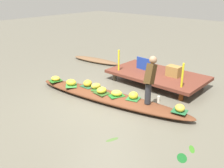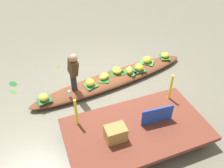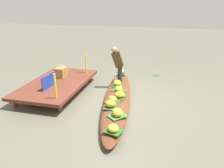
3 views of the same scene
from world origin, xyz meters
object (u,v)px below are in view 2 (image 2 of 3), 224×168
Objects in this scene: market_banner at (157,115)px; water_bottle at (69,93)px; banana_bunch_6 at (139,67)px; vendor_person at (73,70)px; banana_bunch_1 at (104,76)px; banana_bunch_7 at (44,97)px; banana_bunch_4 at (90,82)px; banana_bunch_5 at (165,55)px; banana_bunch_2 at (147,60)px; vendor_boat at (113,79)px; banana_bunch_0 at (129,70)px; banana_bunch_3 at (117,70)px; produce_crate at (116,133)px.

water_bottle is at bearing -42.79° from market_banner.
vendor_person is at bearing 7.93° from banana_bunch_6.
banana_bunch_1 is at bearing -160.35° from water_bottle.
banana_bunch_1 is at bearing -164.60° from vendor_person.
banana_bunch_7 is at bearing -34.41° from market_banner.
banana_bunch_5 is (-2.75, -0.55, -0.02)m from banana_bunch_4.
banana_bunch_2 is 2.10m from banana_bunch_4.
vendor_boat is 0.56m from banana_bunch_0.
banana_bunch_3 is at bearing -18.94° from banana_bunch_0.
produce_crate reaches higher than banana_bunch_6.
water_bottle is (-0.66, 0.08, -0.00)m from banana_bunch_7.
banana_bunch_4 is at bearing 4.18° from vendor_boat.
vendor_boat is 16.30× the size of banana_bunch_2.
vendor_person reaches higher than banana_bunch_1.
market_banner is (-0.23, 2.15, 0.46)m from vendor_boat.
produce_crate is (1.34, 2.25, 0.21)m from banana_bunch_0.
banana_bunch_5 is at bearing -168.62° from vendor_person.
banana_bunch_2 is 1.20× the size of banana_bunch_7.
banana_bunch_2 is 1.03× the size of banana_bunch_3.
banana_bunch_5 is at bearing -166.91° from water_bottle.
banana_bunch_6 is 2.94m from banana_bunch_7.
market_banner is at bearing 141.65° from banana_bunch_7.
banana_bunch_5 is 1.50× the size of water_bottle.
market_banner is (-0.99, 1.98, 0.24)m from banana_bunch_4.
vendor_boat is 16.78× the size of banana_bunch_3.
banana_bunch_1 is (0.81, 0.01, -0.01)m from banana_bunch_0.
banana_bunch_2 is at bearing -129.42° from produce_crate.
banana_bunch_7 is at bearing 4.32° from vendor_person.
banana_bunch_1 is (0.29, 0.02, 0.20)m from vendor_boat.
vendor_person is 6.69× the size of water_bottle.
banana_bunch_1 is 2.31m from produce_crate.
water_bottle is at bearing 13.09° from banana_bunch_5.
banana_bunch_0 is 0.39× the size of market_banner.
banana_bunch_1 is 1.64× the size of water_bottle.
banana_bunch_6 is 0.65× the size of produce_crate.
banana_bunch_3 is 0.40× the size of market_banner.
banana_bunch_6 is at bearing -173.13° from banana_bunch_7.
banana_bunch_1 is 0.40× the size of market_banner.
banana_bunch_3 is 1.17× the size of banana_bunch_4.
banana_bunch_3 is 1.17× the size of banana_bunch_7.
vendor_person is at bearing 3.74° from vendor_boat.
vendor_boat is at bearing 10.57° from banana_bunch_5.
water_bottle is at bearing 20.45° from banana_bunch_4.
banana_bunch_7 is 2.94m from market_banner.
banana_bunch_3 is 0.24× the size of vendor_person.
vendor_person reaches higher than banana_bunch_5.
banana_bunch_6 is 1.10× the size of banana_bunch_7.
banana_bunch_4 and banana_bunch_6 have the same top height.
produce_crate is (1.05, 0.11, -0.04)m from market_banner.
market_banner is at bearing -174.21° from produce_crate.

